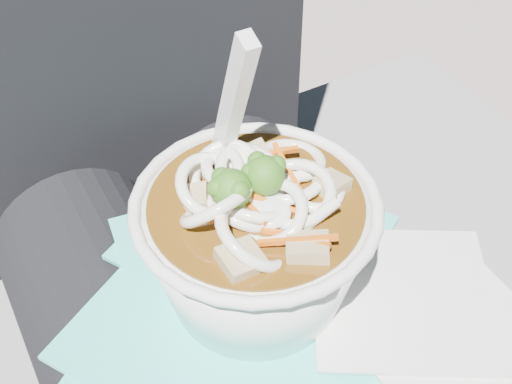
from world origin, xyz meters
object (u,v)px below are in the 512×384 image
person_body (209,280)px  plastic_bag (243,325)px  udon_bowl (256,237)px  lap (260,380)px

person_body → plastic_bag: size_ratio=2.57×
plastic_bag → udon_bowl: size_ratio=1.83×
person_body → plastic_bag: bearing=-98.4°
lap → person_body: 0.10m
lap → udon_bowl: udon_bowl is taller
lap → udon_bowl: bearing=70.1°
person_body → plastic_bag: person_body is taller
person_body → plastic_bag: (-0.01, -0.09, 0.06)m
lap → person_body: bearing=90.0°
plastic_bag → udon_bowl: 0.07m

